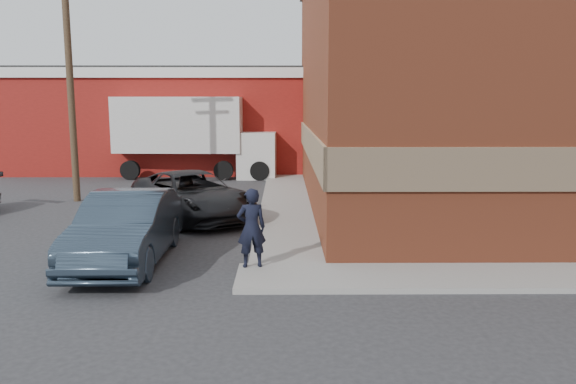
% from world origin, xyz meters
% --- Properties ---
extents(ground, '(90.00, 90.00, 0.00)m').
position_xyz_m(ground, '(0.00, 0.00, 0.00)').
color(ground, '#28282B').
rests_on(ground, ground).
extents(brick_building, '(14.25, 18.25, 9.36)m').
position_xyz_m(brick_building, '(8.50, 9.00, 4.68)').
color(brick_building, brown).
rests_on(brick_building, ground).
extents(sidewalk_west, '(1.80, 18.00, 0.12)m').
position_xyz_m(sidewalk_west, '(0.60, 9.00, 0.06)').
color(sidewalk_west, gray).
rests_on(sidewalk_west, ground).
extents(warehouse, '(16.30, 8.30, 5.60)m').
position_xyz_m(warehouse, '(-6.00, 20.00, 2.81)').
color(warehouse, maroon).
rests_on(warehouse, ground).
extents(utility_pole, '(2.00, 0.26, 9.00)m').
position_xyz_m(utility_pole, '(-7.50, 9.00, 4.75)').
color(utility_pole, '#4F3C27').
rests_on(utility_pole, ground).
extents(man, '(0.73, 0.56, 1.79)m').
position_xyz_m(man, '(-0.20, -0.25, 1.02)').
color(man, black).
rests_on(man, sidewalk_south).
extents(sedan, '(1.82, 5.12, 1.68)m').
position_xyz_m(sedan, '(-3.20, 0.50, 0.84)').
color(sedan, '#2D3B4B').
rests_on(sedan, ground).
extents(suv_a, '(5.16, 6.07, 1.55)m').
position_xyz_m(suv_a, '(-2.48, 5.64, 0.77)').
color(suv_a, black).
rests_on(suv_a, ground).
extents(box_truck, '(8.30, 2.80, 4.05)m').
position_xyz_m(box_truck, '(-3.91, 15.96, 2.34)').
color(box_truck, silver).
rests_on(box_truck, ground).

